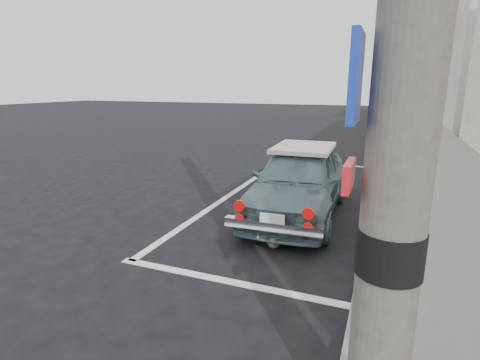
# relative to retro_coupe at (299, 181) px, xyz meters

# --- Properties ---
(ground) EXTENTS (80.00, 80.00, 0.00)m
(ground) POSITION_rel_retro_coupe_xyz_m (-0.64, -2.07, -0.59)
(ground) COLOR black
(ground) RESTS_ON ground
(sidewalk) EXTENTS (2.80, 40.00, 0.15)m
(sidewalk) POSITION_rel_retro_coupe_xyz_m (2.56, -0.07, -0.52)
(sidewalk) COLOR slate
(sidewalk) RESTS_ON ground
(pline_rear) EXTENTS (3.00, 0.12, 0.01)m
(pline_rear) POSITION_rel_retro_coupe_xyz_m (-0.14, -2.57, -0.59)
(pline_rear) COLOR silver
(pline_rear) RESTS_ON ground
(pline_front) EXTENTS (3.00, 0.12, 0.01)m
(pline_front) POSITION_rel_retro_coupe_xyz_m (-0.14, 4.43, -0.59)
(pline_front) COLOR silver
(pline_front) RESTS_ON ground
(pline_side) EXTENTS (0.12, 7.00, 0.01)m
(pline_side) POSITION_rel_retro_coupe_xyz_m (-1.54, 0.93, -0.59)
(pline_side) COLOR silver
(pline_side) RESTS_ON ground
(retro_coupe) EXTENTS (1.49, 3.49, 1.17)m
(retro_coupe) POSITION_rel_retro_coupe_xyz_m (0.00, 0.00, 0.00)
(retro_coupe) COLOR slate
(retro_coupe) RESTS_ON ground
(cat) EXTENTS (0.26, 0.41, 0.23)m
(cat) POSITION_rel_retro_coupe_xyz_m (0.02, -1.50, -0.49)
(cat) COLOR #726657
(cat) RESTS_ON ground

